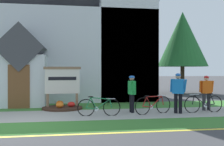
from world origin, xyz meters
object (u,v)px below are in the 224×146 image
church_sign (62,82)px  cyclist_in_white_jersey (132,91)px  cyclist_in_red_jersey (178,90)px  cyclist_in_orange_jersey (206,90)px  bicycle_red (204,104)px  bicycle_white (99,107)px  bicycle_silver (153,105)px  roadside_conifer (183,39)px

church_sign → cyclist_in_white_jersey: 3.50m
cyclist_in_white_jersey → cyclist_in_red_jersey: cyclist_in_red_jersey is taller
cyclist_in_orange_jersey → bicycle_red: bearing=-128.5°
bicycle_white → cyclist_in_white_jersey: (1.50, 0.60, 0.56)m
bicycle_white → bicycle_silver: size_ratio=1.01×
bicycle_white → cyclist_in_red_jersey: cyclist_in_red_jersey is taller
cyclist_in_orange_jersey → cyclist_in_red_jersey: size_ratio=0.93×
bicycle_red → cyclist_in_white_jersey: size_ratio=1.13×
bicycle_silver → cyclist_in_white_jersey: 1.08m
bicycle_white → bicycle_silver: bearing=3.0°
bicycle_red → cyclist_in_white_jersey: bearing=172.1°
church_sign → cyclist_in_red_jersey: 5.40m
cyclist_in_red_jersey → cyclist_in_white_jersey: bearing=164.2°
cyclist_in_white_jersey → bicycle_red: bearing=-7.9°
bicycle_white → cyclist_in_red_jersey: bearing=1.2°
cyclist_in_orange_jersey → roadside_conifer: (2.84, 9.05, 3.41)m
roadside_conifer → bicycle_silver: bearing=-119.9°
bicycle_white → roadside_conifer: 13.08m
roadside_conifer → church_sign: bearing=-141.8°
church_sign → bicycle_silver: 4.50m
cyclist_in_red_jersey → cyclist_in_orange_jersey: bearing=20.1°
cyclist_in_white_jersey → roadside_conifer: (6.32, 9.11, 3.40)m
bicycle_silver → cyclist_in_red_jersey: size_ratio=1.01×
bicycle_silver → cyclist_in_white_jersey: cyclist_in_white_jersey is taller
bicycle_silver → bicycle_red: bicycle_red is taller
roadside_conifer → bicycle_white: bearing=-128.8°
bicycle_white → cyclist_in_orange_jersey: cyclist_in_orange_jersey is taller
bicycle_silver → cyclist_in_white_jersey: size_ratio=1.07×
church_sign → cyclist_in_orange_jersey: (6.46, -1.74, -0.37)m
church_sign → bicycle_silver: size_ratio=1.17×
bicycle_white → bicycle_silver: (2.30, 0.12, 0.02)m
bicycle_silver → cyclist_in_red_jersey: cyclist_in_red_jersey is taller
cyclist_in_white_jersey → cyclist_in_orange_jersey: cyclist_in_white_jersey is taller
bicycle_red → cyclist_in_orange_jersey: (0.38, 0.48, 0.53)m
bicycle_white → cyclist_in_orange_jersey: (4.98, 0.66, 0.55)m
bicycle_silver → cyclist_in_orange_jersey: size_ratio=1.08×
cyclist_in_white_jersey → cyclist_in_red_jersey: size_ratio=0.94×
cyclist_in_orange_jersey → cyclist_in_red_jersey: (-1.60, -0.59, 0.09)m
bicycle_red → cyclist_in_orange_jersey: 0.81m
bicycle_white → roadside_conifer: (7.82, 9.71, 3.96)m
cyclist_in_red_jersey → church_sign: bearing=154.5°
church_sign → bicycle_white: (1.48, -2.39, -0.92)m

